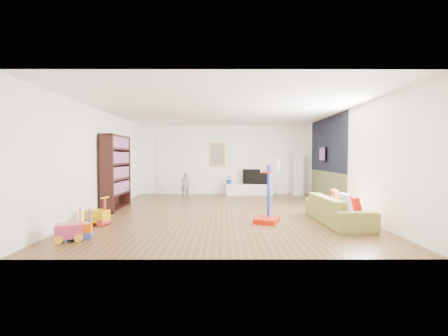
{
  "coord_description": "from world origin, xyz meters",
  "views": [
    {
      "loc": [
        -0.02,
        -7.99,
        1.49
      ],
      "look_at": [
        0.0,
        0.4,
        1.15
      ],
      "focal_mm": 24.0,
      "sensor_mm": 36.0,
      "label": 1
    }
  ],
  "objects_px": {
    "media_console": "(249,189)",
    "bookshelf": "(116,172)",
    "sofa": "(337,210)",
    "basketball_hoop": "(267,191)"
  },
  "relations": [
    {
      "from": "media_console",
      "to": "bookshelf",
      "type": "relative_size",
      "value": 0.86
    },
    {
      "from": "bookshelf",
      "to": "sofa",
      "type": "relative_size",
      "value": 1.01
    },
    {
      "from": "bookshelf",
      "to": "basketball_hoop",
      "type": "height_order",
      "value": "bookshelf"
    },
    {
      "from": "sofa",
      "to": "media_console",
      "type": "bearing_deg",
      "value": 15.81
    },
    {
      "from": "basketball_hoop",
      "to": "media_console",
      "type": "bearing_deg",
      "value": 112.2
    },
    {
      "from": "basketball_hoop",
      "to": "bookshelf",
      "type": "bearing_deg",
      "value": 179.43
    },
    {
      "from": "sofa",
      "to": "basketball_hoop",
      "type": "height_order",
      "value": "basketball_hoop"
    },
    {
      "from": "basketball_hoop",
      "to": "sofa",
      "type": "bearing_deg",
      "value": 20.73
    },
    {
      "from": "media_console",
      "to": "bookshelf",
      "type": "distance_m",
      "value": 5.1
    },
    {
      "from": "media_console",
      "to": "basketball_hoop",
      "type": "xyz_separation_m",
      "value": [
        -0.01,
        -4.76,
        0.51
      ]
    }
  ]
}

